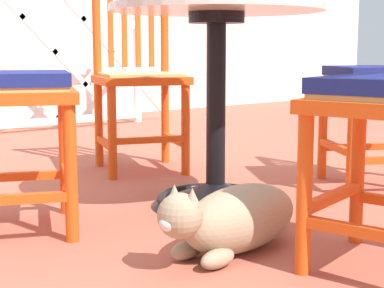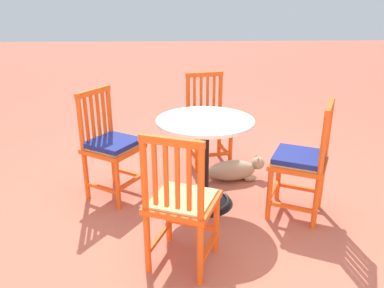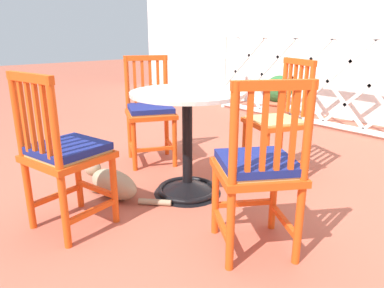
{
  "view_description": "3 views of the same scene",
  "coord_description": "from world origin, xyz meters",
  "views": [
    {
      "loc": [
        -1.63,
        -1.58,
        0.57
      ],
      "look_at": [
        -0.19,
        0.13,
        0.23
      ],
      "focal_mm": 58.16,
      "sensor_mm": 36.0,
      "label": 1
    },
    {
      "loc": [
        0.09,
        2.91,
        1.62
      ],
      "look_at": [
        -0.02,
        0.06,
        0.52
      ],
      "focal_mm": 36.29,
      "sensor_mm": 36.0,
      "label": 2
    },
    {
      "loc": [
        1.69,
        -1.45,
        1.1
      ],
      "look_at": [
        -0.02,
        0.03,
        0.4
      ],
      "focal_mm": 33.74,
      "sensor_mm": 36.0,
      "label": 3
    }
  ],
  "objects": [
    {
      "name": "ground_plane",
      "position": [
        0.0,
        0.0,
        0.0
      ],
      "size": [
        24.0,
        24.0,
        0.0
      ],
      "primitive_type": "plane",
      "color": "#AD5642"
    },
    {
      "name": "tabby_cat",
      "position": [
        -0.45,
        -0.35,
        0.1
      ],
      "size": [
        0.71,
        0.35,
        0.23
      ],
      "color": "#9E896B",
      "rests_on": "ground_plane"
    },
    {
      "name": "orange_chair_near_fence",
      "position": [
        -0.84,
        0.27,
        0.45
      ],
      "size": [
        0.53,
        0.53,
        0.91
      ],
      "color": "#E04C14",
      "rests_on": "ground_plane"
    },
    {
      "name": "orange_chair_by_planter",
      "position": [
        0.08,
        0.84,
        0.43
      ],
      "size": [
        0.52,
        0.52,
        0.91
      ],
      "color": "#E04C14",
      "rests_on": "ground_plane"
    },
    {
      "name": "orange_chair_tucked_in",
      "position": [
        -0.22,
        -0.74,
        0.45
      ],
      "size": [
        0.48,
        0.48,
        0.91
      ],
      "color": "#E04C14",
      "rests_on": "ground_plane"
    },
    {
      "name": "cafe_table",
      "position": [
        -0.12,
        0.08,
        0.28
      ],
      "size": [
        0.76,
        0.76,
        0.73
      ],
      "color": "black",
      "rests_on": "ground_plane"
    },
    {
      "name": "orange_chair_at_corner",
      "position": [
        0.64,
        -0.11,
        0.45
      ],
      "size": [
        0.55,
        0.55,
        0.91
      ],
      "color": "#E04C14",
      "rests_on": "ground_plane"
    }
  ]
}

